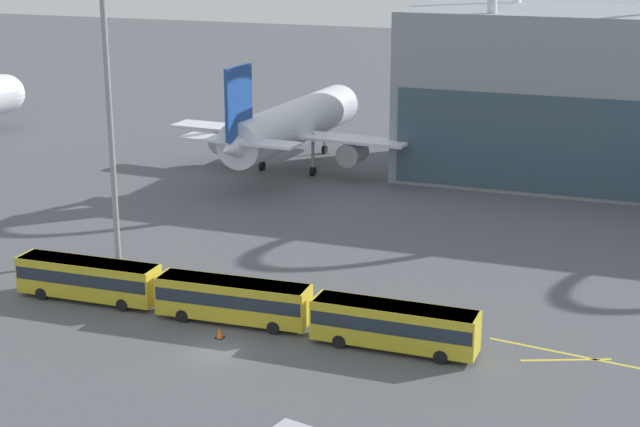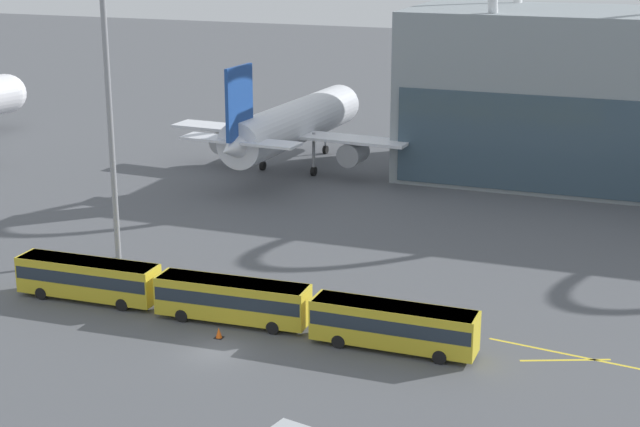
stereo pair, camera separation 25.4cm
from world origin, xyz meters
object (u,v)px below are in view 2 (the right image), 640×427
shuttle_bus_1 (232,298)px  floodlight_mast (104,24)px  shuttle_bus_0 (88,277)px  traffic_cone_0 (219,333)px  airliner_at_gate_far (291,125)px  shuttle_bus_2 (394,324)px

shuttle_bus_1 → floodlight_mast: 26.79m
shuttle_bus_0 → traffic_cone_0: shuttle_bus_0 is taller
shuttle_bus_1 → traffic_cone_0: size_ratio=14.67×
shuttle_bus_1 → floodlight_mast: floodlight_mast is taller
airliner_at_gate_far → shuttle_bus_2: (26.65, -46.01, -3.79)m
floodlight_mast → traffic_cone_0: floodlight_mast is taller
shuttle_bus_2 → airliner_at_gate_far: bearing=120.3°
shuttle_bus_0 → shuttle_bus_2: size_ratio=1.00×
shuttle_bus_1 → traffic_cone_0: 3.45m
floodlight_mast → airliner_at_gate_far: bearing=86.3°
shuttle_bus_2 → floodlight_mast: bearing=160.8°
shuttle_bus_1 → airliner_at_gate_far: bearing=104.3°
shuttle_bus_2 → floodlight_mast: 36.13m
airliner_at_gate_far → floodlight_mast: size_ratio=1.15×
airliner_at_gate_far → shuttle_bus_2: size_ratio=2.89×
shuttle_bus_1 → floodlight_mast: (-16.12, 9.72, 19.06)m
airliner_at_gate_far → shuttle_bus_2: airliner_at_gate_far is taller
shuttle_bus_0 → shuttle_bus_2: bearing=-2.7°
airliner_at_gate_far → traffic_cone_0: (14.15, -48.60, -5.33)m
shuttle_bus_2 → floodlight_mast: size_ratio=0.40×
shuttle_bus_2 → shuttle_bus_0: bearing=179.0°
shuttle_bus_0 → shuttle_bus_1: 12.83m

